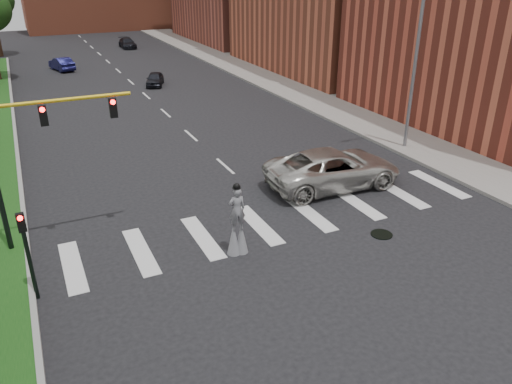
# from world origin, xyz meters

# --- Properties ---
(ground_plane) EXTENTS (160.00, 160.00, 0.00)m
(ground_plane) POSITION_xyz_m (0.00, 0.00, 0.00)
(ground_plane) COLOR black
(ground_plane) RESTS_ON ground
(median_curb) EXTENTS (0.20, 60.00, 0.28)m
(median_curb) POSITION_xyz_m (-10.45, 20.00, 0.14)
(median_curb) COLOR gray
(median_curb) RESTS_ON ground
(sidewalk_right) EXTENTS (5.00, 90.00, 0.18)m
(sidewalk_right) POSITION_xyz_m (12.50, 25.00, 0.09)
(sidewalk_right) COLOR gray
(sidewalk_right) RESTS_ON ground
(manhole) EXTENTS (0.90, 0.90, 0.04)m
(manhole) POSITION_xyz_m (3.00, -2.00, 0.02)
(manhole) COLOR black
(manhole) RESTS_ON ground
(streetlight) EXTENTS (2.05, 0.20, 9.00)m
(streetlight) POSITION_xyz_m (10.90, 6.00, 4.90)
(streetlight) COLOR slate
(streetlight) RESTS_ON ground
(traffic_signal) EXTENTS (5.30, 0.23, 6.20)m
(traffic_signal) POSITION_xyz_m (-9.78, 3.00, 4.15)
(traffic_signal) COLOR black
(traffic_signal) RESTS_ON ground
(secondary_signal) EXTENTS (0.25, 0.21, 3.23)m
(secondary_signal) POSITION_xyz_m (-10.30, -0.50, 1.95)
(secondary_signal) COLOR black
(secondary_signal) RESTS_ON ground
(stilt_performer) EXTENTS (0.84, 0.55, 2.97)m
(stilt_performer) POSITION_xyz_m (-3.00, -0.72, 1.18)
(stilt_performer) COLOR black
(stilt_performer) RESTS_ON ground
(suv_crossing) EXTENTS (7.07, 3.53, 1.92)m
(suv_crossing) POSITION_xyz_m (3.92, 3.14, 0.96)
(suv_crossing) COLOR beige
(suv_crossing) RESTS_ON ground
(car_near) EXTENTS (2.58, 3.79, 1.20)m
(car_near) POSITION_xyz_m (1.74, 29.53, 0.60)
(car_near) COLOR black
(car_near) RESTS_ON ground
(car_mid) EXTENTS (2.45, 4.36, 1.36)m
(car_mid) POSITION_xyz_m (-5.28, 40.76, 0.68)
(car_mid) COLOR #161750
(car_mid) RESTS_ON ground
(car_far) EXTENTS (1.78, 4.34, 1.26)m
(car_far) POSITION_xyz_m (4.27, 53.20, 0.63)
(car_far) COLOR black
(car_far) RESTS_ON ground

